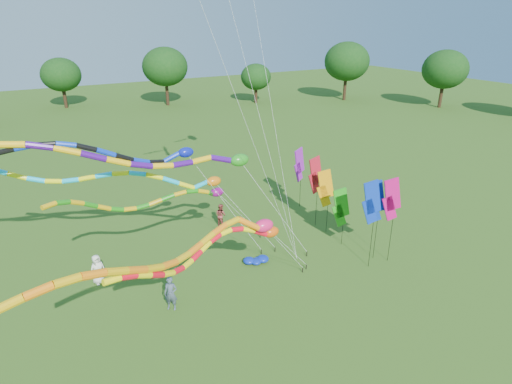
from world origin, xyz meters
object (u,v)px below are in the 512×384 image
tube_kite_red (222,246)px  blue_nylon_heap (255,258)px  tube_kite_orange (197,246)px  person_b (171,293)px  person_c (221,215)px  person_a (97,269)px

tube_kite_red → blue_nylon_heap: 6.60m
tube_kite_orange → blue_nylon_heap: 8.15m
person_b → person_c: (5.71, 6.73, -0.08)m
blue_nylon_heap → person_c: bearing=87.7°
tube_kite_red → blue_nylon_heap: (3.79, 3.91, -3.74)m
tube_kite_red → blue_nylon_heap: bearing=28.2°
blue_nylon_heap → person_b: 5.84m
person_b → blue_nylon_heap: bearing=55.1°
tube_kite_orange → tube_kite_red: bearing=6.8°
person_c → person_b: bearing=118.2°
tube_kite_red → blue_nylon_heap: tube_kite_red is taller
tube_kite_orange → person_c: (5.31, 9.47, -3.88)m
tube_kite_red → person_a: tube_kite_red is taller
tube_kite_orange → person_a: bearing=96.0°
tube_kite_orange → person_c: bearing=42.6°
tube_kite_red → person_c: size_ratio=6.88×
blue_nylon_heap → person_a: (-8.09, 2.13, 0.60)m
tube_kite_orange → person_a: 8.25m
tube_kite_orange → blue_nylon_heap: tube_kite_orange is taller
tube_kite_red → blue_nylon_heap: size_ratio=8.61×
blue_nylon_heap → person_b: (-5.52, -1.78, 0.65)m
tube_kite_red → person_b: (-1.73, 2.12, -3.09)m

